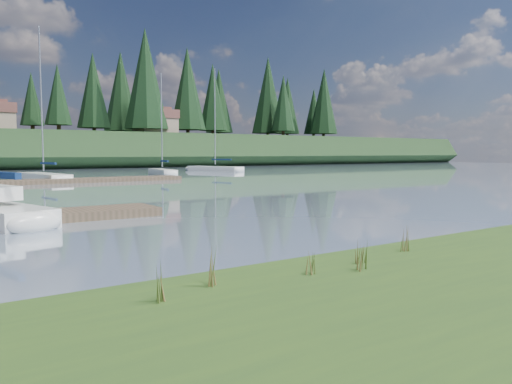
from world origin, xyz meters
TOP-DOWN VIEW (x-y plane):
  - dock_far at (2.00, 30.00)m, footprint 26.00×2.20m
  - sailboat_bg_3 at (5.28, 35.00)m, footprint 2.96×8.57m
  - sailboat_bg_4 at (17.43, 38.62)m, footprint 2.30×6.96m
  - sailboat_bg_5 at (26.69, 44.80)m, footprint 4.22×8.83m
  - weed_0 at (0.24, -2.33)m, footprint 0.17×0.14m
  - weed_1 at (1.83, -2.60)m, footprint 0.17×0.14m
  - weed_2 at (2.66, -2.84)m, footprint 0.17×0.14m
  - weed_3 at (-0.74, -2.63)m, footprint 0.17×0.14m
  - weed_4 at (3.03, -2.48)m, footprint 0.17×0.14m
  - weed_5 at (4.48, -2.21)m, footprint 0.17×0.14m
  - mud_lip at (0.00, -1.60)m, footprint 60.00×0.50m
  - conifer_5 at (15.00, 70.00)m, footprint 3.96×3.96m
  - conifer_6 at (28.00, 68.00)m, footprint 7.04×7.04m
  - conifer_7 at (42.00, 71.00)m, footprint 5.28×5.28m
  - conifer_8 at (55.00, 67.00)m, footprint 4.62×4.62m
  - conifer_9 at (68.00, 70.00)m, footprint 5.94×5.94m
  - house_2 at (30.00, 69.00)m, footprint 6.30×5.30m

SIDE VIEW (x-z plane):
  - mud_lip at x=0.00m, z-range 0.00..0.14m
  - dock_far at x=2.00m, z-range 0.00..0.30m
  - sailboat_bg_5 at x=26.69m, z-range -5.87..6.50m
  - sailboat_bg_3 at x=5.28m, z-range -5.84..6.48m
  - sailboat_bg_4 at x=17.43m, z-range -4.78..5.43m
  - weed_4 at x=3.03m, z-range 0.32..0.71m
  - weed_1 at x=1.83m, z-range 0.31..0.82m
  - weed_3 at x=-0.74m, z-range 0.31..0.83m
  - weed_5 at x=4.48m, z-range 0.30..0.87m
  - weed_2 at x=2.66m, z-range 0.30..0.90m
  - weed_0 at x=0.24m, z-range 0.30..0.90m
  - house_2 at x=30.00m, z-range 4.99..9.64m
  - conifer_5 at x=15.00m, z-range 5.65..16.00m
  - conifer_8 at x=55.00m, z-range 5.62..17.40m
  - conifer_7 at x=42.00m, z-range 5.59..18.79m
  - conifer_9 at x=68.00m, z-range 5.55..20.18m
  - conifer_6 at x=28.00m, z-range 5.49..22.49m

